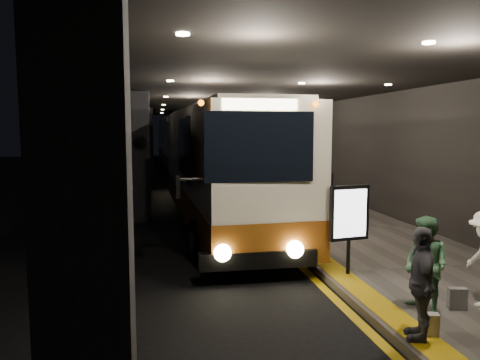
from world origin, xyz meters
TOP-DOWN VIEW (x-y plane):
  - ground at (0.00, 0.00)m, footprint 90.00×90.00m
  - lane_line_white at (-1.80, 5.00)m, footprint 0.12×50.00m
  - kerb_stripe_yellow at (2.35, 5.00)m, footprint 0.18×50.00m
  - sidewalk at (4.75, 5.00)m, footprint 4.50×50.00m
  - tactile_strip at (2.85, 5.00)m, footprint 0.50×50.00m
  - terminal_wall at (7.00, 5.00)m, footprint 0.10×50.00m
  - support_columns at (-1.50, 4.00)m, footprint 0.80×24.80m
  - canopy at (2.50, 5.00)m, footprint 9.00×50.00m
  - coach_main at (1.10, 2.52)m, footprint 3.04×12.09m
  - coach_second at (1.07, 18.19)m, footprint 3.07×12.53m
  - coach_third at (0.90, 30.22)m, footprint 3.27×12.86m
  - passenger_boarding at (3.10, 0.46)m, footprint 0.57×0.68m
  - passenger_waiting_green at (3.42, -5.52)m, footprint 0.63×0.86m
  - passenger_waiting_grey at (2.80, -6.39)m, footprint 0.81×1.07m
  - bag_polka at (4.03, -5.48)m, footprint 0.32×0.18m
  - bag_plain at (3.00, -6.31)m, footprint 0.30×0.24m
  - info_sign at (3.00, -3.37)m, footprint 0.88×0.25m
  - stanchion_post at (2.87, -2.17)m, footprint 0.05×0.05m

SIDE VIEW (x-z plane):
  - ground at x=0.00m, z-range 0.00..0.00m
  - lane_line_white at x=-1.80m, z-range 0.00..0.01m
  - kerb_stripe_yellow at x=2.35m, z-range 0.00..0.01m
  - sidewalk at x=4.75m, z-range 0.00..0.15m
  - tactile_strip at x=2.85m, z-range 0.15..0.16m
  - bag_plain at x=3.00m, z-range 0.15..0.48m
  - bag_polka at x=4.03m, z-range 0.15..0.51m
  - stanchion_post at x=2.87m, z-range 0.15..1.21m
  - passenger_boarding at x=3.10m, z-range 0.15..1.72m
  - passenger_waiting_green at x=3.42m, z-range 0.15..1.75m
  - passenger_waiting_grey at x=2.80m, z-range 0.15..1.79m
  - info_sign at x=3.00m, z-range 0.48..2.33m
  - coach_main at x=1.10m, z-range -0.08..3.67m
  - coach_second at x=1.07m, z-range -0.08..3.83m
  - coach_third at x=0.90m, z-range -0.08..3.93m
  - support_columns at x=-1.50m, z-range 0.00..4.40m
  - terminal_wall at x=7.00m, z-range 0.00..6.00m
  - canopy at x=2.50m, z-range 4.40..4.80m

